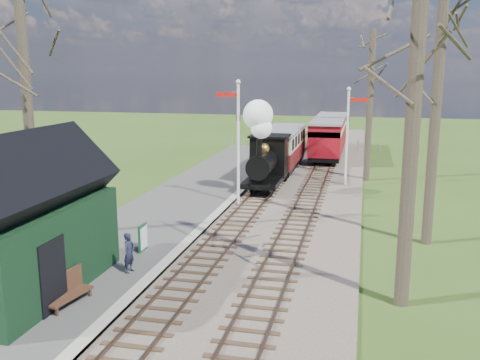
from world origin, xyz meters
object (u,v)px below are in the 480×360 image
Objects in this scene: station_shed at (23,224)px; bench at (65,290)px; semaphore_far at (349,129)px; person at (129,253)px; semaphore_near at (237,134)px; sign_board at (143,238)px; coach at (282,147)px; red_carriage_a at (327,139)px; locomotive at (265,151)px; red_carriage_b at (331,131)px.

bench is at bearing -19.74° from station_shed.
semaphore_far is 17.31m from person.
semaphore_near reaches higher than semaphore_far.
coach is at bearing 82.10° from sign_board.
person is at bearing -100.83° from red_carriage_a.
bench is (-2.71, -22.11, -1.03)m from coach.
locomotive is (-4.39, -2.53, -1.08)m from semaphore_far.
bench is 2.77m from person.
red_carriage_b is at bearing 97.41° from semaphore_far.
sign_board reaches higher than bench.
coach is at bearing 89.89° from locomotive.
semaphore_near is at bearing -94.61° from coach.
sign_board is at bearing -100.34° from red_carriage_b.
locomotive is (4.29, 15.47, 0.01)m from station_shed.
semaphore_far is 8.49m from red_carriage_a.
bench is (-7.09, -18.57, -2.72)m from semaphore_far.
locomotive reaches higher than red_carriage_b.
locomotive reaches higher than person.
bench is at bearing -99.56° from locomotive.
semaphore_far is 5.88m from coach.
locomotive is 16.35m from bench.
red_carriage_a is 1.00× the size of red_carriage_b.
semaphore_near is 3.80m from locomotive.
red_carriage_a is (3.37, 14.13, -1.95)m from semaphore_near.
locomotive reaches higher than station_shed.
station_shed is 12.58m from semaphore_near.
red_carriage_b is at bearing 80.82° from locomotive.
semaphore_far is 0.72× the size of coach.
semaphore_near reaches higher than bench.
station_shed is 3.42m from person.
semaphore_far reaches higher than locomotive.
sign_board is at bearing -101.83° from semaphore_near.
semaphore_far is 0.99× the size of red_carriage_b.
red_carriage_a is at bearing 75.22° from station_shed.
semaphore_near is 1.07× the size of red_carriage_a.
station_shed is at bearing -101.28° from coach.
red_carriage_a reaches higher than bench.
red_carriage_a is 5.89× the size of sign_board.
station_shed reaches higher than person.
coach is (0.77, 9.54, -1.96)m from semaphore_near.
red_carriage_b is at bearing 80.26° from semaphore_near.
locomotive is 0.86× the size of red_carriage_a.
station_shed is 32.38m from red_carriage_b.
semaphore_near is 8.53m from sign_board.
semaphore_near is 9.77m from coach.
semaphore_near reaches higher than coach.
locomotive is 3.01× the size of bench.
bench is (-1.95, -12.57, -2.99)m from semaphore_near.
bench is (-0.30, -4.73, -0.06)m from sign_board.
semaphore_near is 4.72× the size of person.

